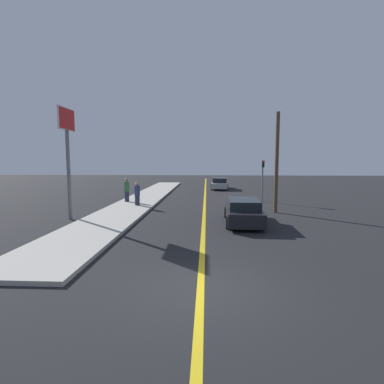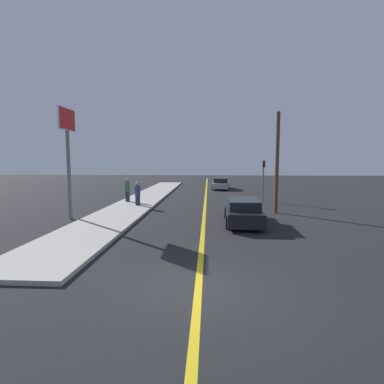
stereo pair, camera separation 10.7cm
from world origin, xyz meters
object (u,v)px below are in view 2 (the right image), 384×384
Objects in this scene: car_ahead_center at (221,184)px; roadside_sign at (67,137)px; utility_pole at (277,163)px; pedestrian_mid_group at (127,190)px; traffic_light at (263,176)px; car_near_right_lane at (243,211)px; pedestrian_near_curb at (138,194)px.

roadside_sign is (-9.29, -18.71, 4.00)m from car_ahead_center.
utility_pole is (2.90, -15.86, 2.55)m from car_ahead_center.
pedestrian_mid_group is 7.54m from roadside_sign.
car_ahead_center is at bearing 57.64° from pedestrian_mid_group.
traffic_light is (10.74, 1.51, 1.03)m from pedestrian_mid_group.
car_near_right_lane is at bearing -3.39° from roadside_sign.
car_ahead_center is (-0.41, 19.28, -0.00)m from car_near_right_lane.
pedestrian_mid_group reaches higher than car_near_right_lane.
pedestrian_mid_group is (-7.76, -12.25, 0.42)m from car_ahead_center.
car_near_right_lane is 2.84× the size of pedestrian_near_curb.
utility_pole is at bearing -18.73° from pedestrian_mid_group.
pedestrian_near_curb is 0.91× the size of pedestrian_mid_group.
roadside_sign is at bearing -121.19° from pedestrian_near_curb.
pedestrian_mid_group is at bearing 76.64° from roadside_sign.
roadside_sign reaches higher than car_near_right_lane.
utility_pole reaches higher than car_near_right_lane.
utility_pole is at bearing 55.77° from car_near_right_lane.
traffic_light is 0.54× the size of roadside_sign.
traffic_light is at bearing 33.01° from roadside_sign.
car_near_right_lane is 19.29m from car_ahead_center.
car_ahead_center is at bearing 100.35° from utility_pole.
pedestrian_mid_group reaches higher than pedestrian_near_curb.
pedestrian_mid_group is at bearing 123.89° from pedestrian_near_curb.
car_ahead_center is 0.78× the size of roadside_sign.
utility_pole reaches higher than pedestrian_mid_group.
utility_pole reaches higher than pedestrian_near_curb.
pedestrian_mid_group reaches higher than car_ahead_center.
utility_pole is at bearing -10.55° from pedestrian_near_curb.
utility_pole is (9.41, -1.75, 2.21)m from pedestrian_near_curb.
traffic_light is 14.86m from roadside_sign.
roadside_sign is (-2.78, -4.60, 3.67)m from pedestrian_near_curb.
roadside_sign is 0.98× the size of utility_pole.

